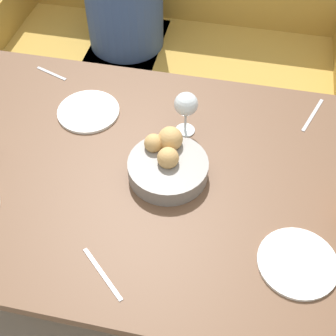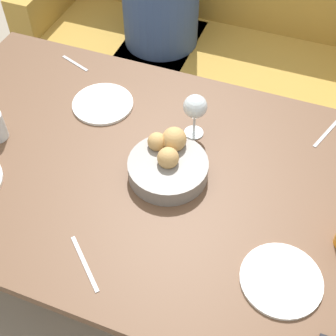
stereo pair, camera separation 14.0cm
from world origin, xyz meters
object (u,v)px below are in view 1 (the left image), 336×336
plate_near_right (298,263)px  spoon_coffee (51,73)px  knife_silver (313,115)px  plate_far_center (88,111)px  couch (175,49)px  wine_glass (186,105)px  bread_basket (168,163)px  seated_person (126,28)px  fork_silver (102,274)px

plate_near_right → spoon_coffee: bearing=146.4°
knife_silver → spoon_coffee: size_ratio=1.33×
plate_near_right → plate_far_center: same height
couch → wine_glass: size_ratio=11.94×
wine_glass → knife_silver: wine_glass is taller
bread_basket → couch: bearing=100.1°
spoon_coffee → seated_person: bearing=81.0°
couch → knife_silver: 1.11m
plate_far_center → bread_basket: bearing=-32.3°
fork_silver → knife_silver: same height
knife_silver → spoon_coffee: 0.95m
wine_glass → spoon_coffee: size_ratio=1.19×
seated_person → wine_glass: bearing=-61.9°
seated_person → fork_silver: seated_person is taller
plate_far_center → knife_silver: (0.75, 0.14, -0.00)m
seated_person → knife_silver: (0.85, -0.66, 0.20)m
bread_basket → fork_silver: 0.39m
seated_person → wine_glass: size_ratio=7.71×
couch → bread_basket: couch is taller
couch → seated_person: seated_person is taller
spoon_coffee → fork_silver: bearing=-60.2°
spoon_coffee → knife_silver: bearing=-1.6°
bread_basket → fork_silver: size_ratio=1.70×
plate_far_center → wine_glass: size_ratio=1.35×
couch → bread_basket: bearing=-79.9°
wine_glass → fork_silver: (-0.11, -0.56, -0.11)m
plate_far_center → fork_silver: size_ratio=1.48×
bread_basket → knife_silver: bread_basket is taller
plate_far_center → knife_silver: plate_far_center is taller
couch → spoon_coffee: 0.93m
bread_basket → spoon_coffee: bread_basket is taller
seated_person → plate_far_center: (0.10, -0.81, 0.20)m
seated_person → wine_glass: (0.44, -0.82, 0.31)m
couch → plate_far_center: bearing=-96.7°
seated_person → couch: bearing=36.0°
wine_glass → spoon_coffee: 0.58m
seated_person → knife_silver: seated_person is taller
plate_near_right → wine_glass: (-0.38, 0.42, 0.11)m
seated_person → plate_near_right: bearing=-56.7°
bread_basket → fork_silver: (-0.09, -0.37, -0.04)m
plate_far_center → spoon_coffee: bearing=139.4°
plate_far_center → fork_silver: plate_far_center is taller
plate_near_right → spoon_coffee: 1.10m
wine_glass → spoon_coffee: bearing=160.6°
bread_basket → spoon_coffee: bearing=144.3°
fork_silver → plate_far_center: bearing=111.5°
plate_near_right → bread_basket: bearing=149.2°
wine_glass → knife_silver: bearing=21.7°
couch → seated_person: size_ratio=1.55×
seated_person → fork_silver: (0.33, -1.38, 0.20)m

